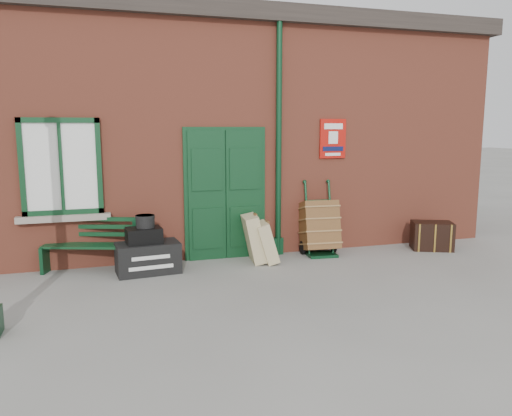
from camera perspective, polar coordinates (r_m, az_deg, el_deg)
name	(u,v)px	position (r m, az deg, el deg)	size (l,w,h in m)	color
ground	(269,280)	(7.50, 1.45, -8.27)	(80.00, 80.00, 0.00)	gray
station_building	(216,132)	(10.53, -4.61, 8.69)	(10.30, 4.30, 4.36)	#A54B35
bench	(90,244)	(8.30, -18.42, -3.88)	(1.47, 0.87, 0.87)	#0E341A
houdini_trunk	(148,258)	(7.99, -12.24, -5.58)	(0.96, 0.53, 0.48)	black
strongbox	(144,235)	(7.91, -12.69, -3.08)	(0.53, 0.38, 0.24)	black
hatbox	(145,221)	(7.90, -12.55, -1.49)	(0.29, 0.29, 0.19)	black
suitcase_back	(254,238)	(8.39, -0.22, -3.49)	(0.22, 0.56, 0.78)	tan
suitcase_front	(266,242)	(8.36, 1.16, -3.93)	(0.20, 0.50, 0.67)	tan
porter_trolley	(319,227)	(8.97, 7.25, -2.13)	(0.68, 0.73, 1.29)	#0D341C
dark_trunk	(432,236)	(9.85, 19.47, -3.00)	(0.72, 0.47, 0.52)	black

